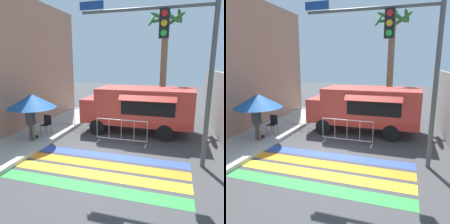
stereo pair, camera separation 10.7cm
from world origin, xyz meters
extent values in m
plane|color=#424244|center=(0.00, 0.00, 0.00)|extent=(60.00, 60.00, 0.00)
cube|color=green|center=(0.00, -1.96, 0.00)|extent=(6.40, 0.56, 0.01)
cube|color=yellow|center=(0.00, -1.20, 0.00)|extent=(6.40, 0.56, 0.01)
cube|color=orange|center=(0.00, -0.44, 0.00)|extent=(6.40, 0.56, 0.01)
cube|color=#334FB2|center=(0.00, 0.32, 0.00)|extent=(6.40, 0.56, 0.01)
cube|color=#D13D33|center=(1.00, 3.83, 1.45)|extent=(4.77, 2.34, 1.79)
cube|color=#D13D33|center=(-1.38, 3.83, 1.16)|extent=(1.68, 2.16, 1.21)
cube|color=#1E232D|center=(-2.17, 3.83, 1.47)|extent=(0.06, 1.87, 0.46)
cube|color=black|center=(1.28, 2.64, 1.59)|extent=(2.53, 0.03, 0.81)
cube|color=red|center=(1.28, 2.43, 2.07)|extent=(2.63, 0.43, 0.31)
cube|color=red|center=(1.00, 2.65, 0.74)|extent=(4.77, 0.01, 0.24)
cylinder|color=black|center=(-1.24, 2.75, 0.40)|extent=(0.79, 0.22, 0.79)
cylinder|color=black|center=(-1.24, 4.90, 0.40)|extent=(0.79, 0.22, 0.79)
cylinder|color=black|center=(2.13, 2.75, 0.40)|extent=(0.79, 0.22, 0.79)
cylinder|color=black|center=(2.13, 4.90, 0.40)|extent=(0.79, 0.22, 0.79)
cylinder|color=#515456|center=(3.59, 0.46, 2.83)|extent=(0.16, 0.16, 5.67)
cylinder|color=#515456|center=(1.36, 0.46, 5.37)|extent=(4.47, 0.11, 0.11)
cube|color=black|center=(2.03, 0.43, 4.86)|extent=(0.32, 0.28, 0.90)
cylinder|color=red|center=(2.03, 0.29, 5.16)|extent=(0.20, 0.02, 0.20)
cylinder|color=#F2A519|center=(2.03, 0.29, 4.86)|extent=(0.20, 0.02, 0.20)
cylinder|color=green|center=(2.03, 0.29, 4.56)|extent=(0.20, 0.02, 0.20)
cube|color=navy|center=(-0.53, 0.44, 5.59)|extent=(0.90, 0.02, 0.28)
cylinder|color=black|center=(-3.75, 0.99, 0.18)|extent=(0.36, 0.36, 0.06)
cylinder|color=#B2B2B7|center=(-3.75, 0.99, 1.20)|extent=(0.04, 0.04, 2.09)
cone|color=#1E59A5|center=(-3.75, 0.99, 1.93)|extent=(2.18, 2.18, 0.64)
cylinder|color=#4C4C51|center=(-3.73, 1.45, 0.38)|extent=(0.02, 0.02, 0.46)
cylinder|color=#4C4C51|center=(-3.36, 1.45, 0.38)|extent=(0.02, 0.02, 0.46)
cylinder|color=#4C4C51|center=(-3.73, 1.83, 0.38)|extent=(0.02, 0.02, 0.46)
cylinder|color=#4C4C51|center=(-3.36, 1.83, 0.38)|extent=(0.02, 0.02, 0.46)
cube|color=black|center=(-3.55, 1.64, 0.63)|extent=(0.40, 0.40, 0.03)
cube|color=black|center=(-3.55, 1.82, 0.86)|extent=(0.40, 0.03, 0.44)
cylinder|color=brown|center=(-3.69, 0.63, 0.53)|extent=(0.13, 0.13, 0.75)
cylinder|color=brown|center=(-3.54, 0.63, 0.53)|extent=(0.13, 0.13, 0.75)
cube|color=#3F3F47|center=(-3.62, 0.63, 1.20)|extent=(0.34, 0.20, 0.61)
cylinder|color=#3F3F47|center=(-3.84, 0.63, 1.23)|extent=(0.09, 0.09, 0.51)
cylinder|color=#3F3F47|center=(-3.40, 0.63, 1.23)|extent=(0.09, 0.09, 0.51)
sphere|color=tan|center=(-3.62, 0.63, 1.64)|extent=(0.21, 0.21, 0.21)
cylinder|color=#B7BABF|center=(0.26, 1.82, 1.12)|extent=(2.34, 0.04, 0.04)
cylinder|color=#B7BABF|center=(0.26, 1.82, 0.20)|extent=(2.34, 0.04, 0.04)
cylinder|color=#B7BABF|center=(-0.91, 1.82, 0.66)|extent=(0.02, 0.02, 0.91)
cylinder|color=#B7BABF|center=(-0.33, 1.82, 0.66)|extent=(0.02, 0.02, 0.91)
cylinder|color=#B7BABF|center=(0.26, 1.82, 0.66)|extent=(0.02, 0.02, 0.91)
cylinder|color=#B7BABF|center=(0.84, 1.82, 0.66)|extent=(0.02, 0.02, 0.91)
cylinder|color=#B7BABF|center=(1.43, 1.82, 0.66)|extent=(0.02, 0.02, 0.91)
cube|color=#B7BABF|center=(-0.86, 1.82, 0.01)|extent=(0.06, 0.44, 0.03)
cube|color=#B7BABF|center=(1.38, 1.82, 0.01)|extent=(0.06, 0.44, 0.03)
cylinder|color=#B7BABF|center=(-2.93, 3.52, 1.12)|extent=(1.99, 0.04, 0.04)
cylinder|color=#B7BABF|center=(-2.93, 3.52, 0.20)|extent=(1.99, 0.04, 0.04)
cylinder|color=#B7BABF|center=(-3.92, 3.52, 0.66)|extent=(0.02, 0.02, 0.91)
cylinder|color=#B7BABF|center=(-3.42, 3.52, 0.66)|extent=(0.02, 0.02, 0.91)
cylinder|color=#B7BABF|center=(-2.93, 3.52, 0.66)|extent=(0.02, 0.02, 0.91)
cylinder|color=#B7BABF|center=(-2.43, 3.52, 0.66)|extent=(0.02, 0.02, 0.91)
cylinder|color=#B7BABF|center=(-1.93, 3.52, 0.66)|extent=(0.02, 0.02, 0.91)
cube|color=#B7BABF|center=(-3.87, 3.52, 0.01)|extent=(0.06, 0.44, 0.03)
cube|color=#B7BABF|center=(-1.98, 3.52, 0.01)|extent=(0.06, 0.44, 0.03)
cylinder|color=#7A664C|center=(1.62, 7.42, 3.19)|extent=(0.42, 0.42, 6.38)
sphere|color=#2D6B33|center=(1.62, 7.42, 6.53)|extent=(0.60, 0.60, 0.60)
ellipsoid|color=#2D6B33|center=(2.45, 7.33, 6.35)|extent=(0.42, 1.68, 0.73)
ellipsoid|color=#2D6B33|center=(2.15, 8.08, 6.32)|extent=(1.44, 1.22, 0.87)
ellipsoid|color=#2D6B33|center=(1.29, 8.00, 6.35)|extent=(1.28, 0.87, 0.63)
ellipsoid|color=#2D6B33|center=(0.74, 7.54, 6.26)|extent=(0.45, 1.67, 1.10)
ellipsoid|color=#2D6B33|center=(1.32, 6.76, 6.30)|extent=(1.38, 0.81, 0.85)
ellipsoid|color=#2D6B33|center=(1.95, 6.86, 6.28)|extent=(1.21, 0.84, 0.83)
camera|label=1|loc=(2.57, -7.34, 3.62)|focal=35.00mm
camera|label=2|loc=(2.67, -7.31, 3.62)|focal=35.00mm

